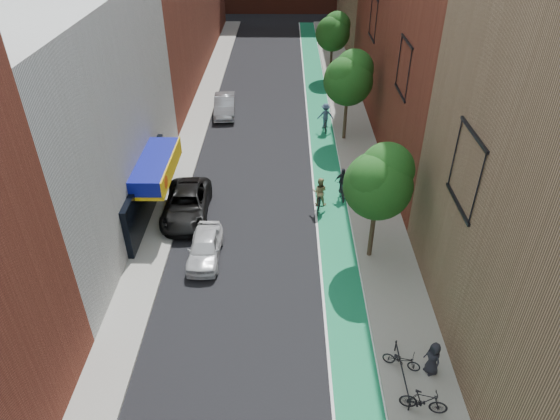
{
  "coord_description": "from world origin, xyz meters",
  "views": [
    {
      "loc": [
        1.12,
        -10.51,
        16.78
      ],
      "look_at": [
        0.88,
        12.13,
        1.5
      ],
      "focal_mm": 32.0,
      "sensor_mm": 36.0,
      "label": 1
    }
  ],
  "objects_px": {
    "parked_car_white": "(205,247)",
    "cyclist_lane_mid": "(342,187)",
    "parked_car_black": "(187,204)",
    "parked_car_silver": "(225,105)",
    "cyclist_lane_far": "(325,119)",
    "cyclist_lane_near": "(319,197)",
    "pedestrian": "(433,358)"
  },
  "relations": [
    {
      "from": "pedestrian",
      "to": "cyclist_lane_far",
      "type": "bearing_deg",
      "value": 162.71
    },
    {
      "from": "parked_car_white",
      "to": "parked_car_black",
      "type": "xyz_separation_m",
      "value": [
        -1.6,
        3.9,
        0.08
      ]
    },
    {
      "from": "parked_car_white",
      "to": "cyclist_lane_mid",
      "type": "height_order",
      "value": "cyclist_lane_mid"
    },
    {
      "from": "cyclist_lane_far",
      "to": "parked_car_black",
      "type": "bearing_deg",
      "value": 49.64
    },
    {
      "from": "parked_car_white",
      "to": "parked_car_silver",
      "type": "relative_size",
      "value": 0.85
    },
    {
      "from": "parked_car_silver",
      "to": "cyclist_lane_mid",
      "type": "height_order",
      "value": "cyclist_lane_mid"
    },
    {
      "from": "parked_car_silver",
      "to": "cyclist_lane_far",
      "type": "distance_m",
      "value": 8.78
    },
    {
      "from": "cyclist_lane_far",
      "to": "pedestrian",
      "type": "relative_size",
      "value": 1.41
    },
    {
      "from": "parked_car_white",
      "to": "cyclist_lane_far",
      "type": "height_order",
      "value": "cyclist_lane_far"
    },
    {
      "from": "parked_car_silver",
      "to": "cyclist_lane_far",
      "type": "relative_size",
      "value": 2.12
    },
    {
      "from": "cyclist_lane_mid",
      "to": "cyclist_lane_far",
      "type": "bearing_deg",
      "value": -88.52
    },
    {
      "from": "cyclist_lane_near",
      "to": "cyclist_lane_mid",
      "type": "bearing_deg",
      "value": -127.79
    },
    {
      "from": "parked_car_white",
      "to": "pedestrian",
      "type": "xyz_separation_m",
      "value": [
        10.02,
        -7.28,
        0.25
      ]
    },
    {
      "from": "parked_car_black",
      "to": "cyclist_lane_near",
      "type": "bearing_deg",
      "value": 2.55
    },
    {
      "from": "parked_car_white",
      "to": "pedestrian",
      "type": "height_order",
      "value": "pedestrian"
    },
    {
      "from": "cyclist_lane_mid",
      "to": "parked_car_black",
      "type": "bearing_deg",
      "value": 11.45
    },
    {
      "from": "cyclist_lane_near",
      "to": "cyclist_lane_mid",
      "type": "height_order",
      "value": "cyclist_lane_near"
    },
    {
      "from": "parked_car_black",
      "to": "parked_car_silver",
      "type": "distance_m",
      "value": 15.05
    },
    {
      "from": "parked_car_silver",
      "to": "pedestrian",
      "type": "relative_size",
      "value": 3.0
    },
    {
      "from": "parked_car_black",
      "to": "parked_car_silver",
      "type": "height_order",
      "value": "parked_car_silver"
    },
    {
      "from": "parked_car_white",
      "to": "parked_car_silver",
      "type": "height_order",
      "value": "parked_car_silver"
    },
    {
      "from": "cyclist_lane_far",
      "to": "cyclist_lane_mid",
      "type": "bearing_deg",
      "value": 89.04
    },
    {
      "from": "parked_car_black",
      "to": "cyclist_lane_mid",
      "type": "distance_m",
      "value": 9.53
    },
    {
      "from": "parked_car_white",
      "to": "cyclist_lane_near",
      "type": "relative_size",
      "value": 1.88
    },
    {
      "from": "parked_car_black",
      "to": "cyclist_lane_mid",
      "type": "xyz_separation_m",
      "value": [
        9.3,
        2.06,
        -0.01
      ]
    },
    {
      "from": "cyclist_lane_far",
      "to": "cyclist_lane_near",
      "type": "bearing_deg",
      "value": 81.03
    },
    {
      "from": "cyclist_lane_far",
      "to": "pedestrian",
      "type": "xyz_separation_m",
      "value": [
        2.75,
        -23.0,
        -0.07
      ]
    },
    {
      "from": "parked_car_silver",
      "to": "cyclist_lane_near",
      "type": "relative_size",
      "value": 2.21
    },
    {
      "from": "cyclist_lane_far",
      "to": "pedestrian",
      "type": "distance_m",
      "value": 23.17
    },
    {
      "from": "cyclist_lane_mid",
      "to": "pedestrian",
      "type": "xyz_separation_m",
      "value": [
        2.32,
        -13.24,
        0.18
      ]
    },
    {
      "from": "parked_car_silver",
      "to": "pedestrian",
      "type": "distance_m",
      "value": 28.4
    },
    {
      "from": "cyclist_lane_mid",
      "to": "pedestrian",
      "type": "height_order",
      "value": "cyclist_lane_mid"
    }
  ]
}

